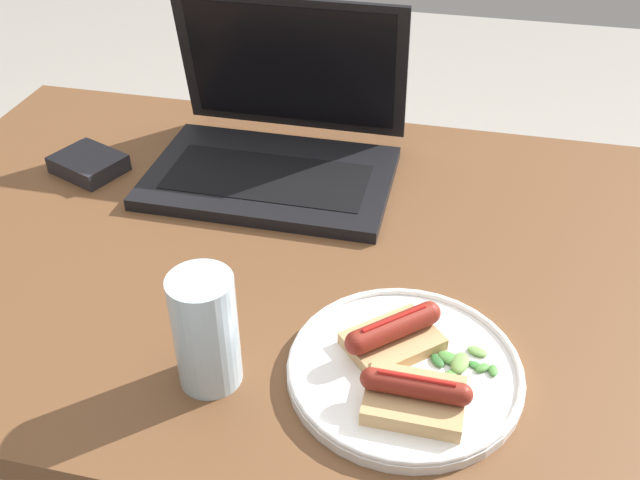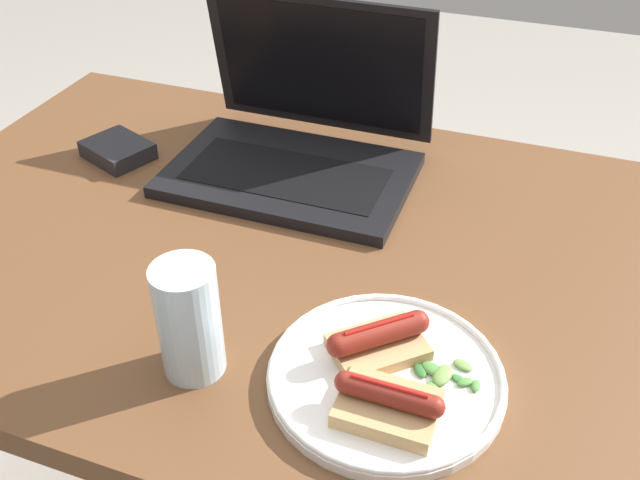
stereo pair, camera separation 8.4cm
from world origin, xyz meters
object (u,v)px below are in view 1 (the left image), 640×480
at_px(external_drive, 89,164).
at_px(laptop, 276,144).
at_px(plate, 405,369).
at_px(drinking_glass, 206,331).

bearing_deg(external_drive, laptop, 35.87).
distance_m(plate, external_drive, 0.60).
xyz_separation_m(drinking_glass, external_drive, (-0.32, 0.35, -0.05)).
distance_m(laptop, external_drive, 0.29).
relative_size(laptop, external_drive, 2.95).
distance_m(laptop, plate, 0.45).
relative_size(plate, external_drive, 2.06).
relative_size(laptop, drinking_glass, 2.68).
relative_size(plate, drinking_glass, 1.87).
bearing_deg(plate, laptop, 123.01).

